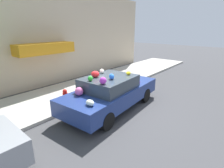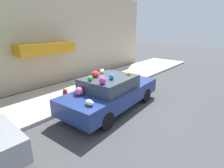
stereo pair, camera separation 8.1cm
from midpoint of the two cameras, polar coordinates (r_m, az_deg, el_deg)
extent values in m
plane|color=#424244|center=(7.38, -0.14, -7.80)|extent=(60.00, 60.00, 0.00)
cube|color=#B2ADA3|center=(9.19, -13.20, -2.58)|extent=(24.00, 3.20, 0.12)
cube|color=#C6B293|center=(10.55, -21.96, 13.86)|extent=(18.00, 0.30, 5.37)
cube|color=orange|center=(9.95, -21.12, 10.80)|extent=(3.07, 0.90, 0.55)
cylinder|color=red|center=(7.50, -15.26, -4.70)|extent=(0.20, 0.20, 0.55)
sphere|color=red|center=(7.38, -15.47, -2.30)|extent=(0.18, 0.18, 0.18)
cube|color=navy|center=(7.16, -0.32, -3.36)|extent=(4.67, 2.11, 0.60)
cube|color=#333D47|center=(6.84, -1.24, 0.38)|extent=(2.15, 1.73, 0.48)
cylinder|color=black|center=(8.80, 0.74, -1.31)|extent=(0.62, 0.22, 0.61)
cylinder|color=black|center=(8.01, 10.62, -3.61)|extent=(0.62, 0.22, 0.61)
cylinder|color=black|center=(6.86, -13.20, -7.56)|extent=(0.62, 0.22, 0.61)
cylinder|color=black|center=(5.81, -1.96, -11.99)|extent=(0.62, 0.22, 0.61)
ellipsoid|color=yellow|center=(7.10, 5.06, 3.59)|extent=(0.25, 0.25, 0.15)
sphere|color=pink|center=(6.31, -11.07, -2.37)|extent=(0.31, 0.31, 0.30)
sphere|color=purple|center=(7.53, 8.34, 0.53)|extent=(0.19, 0.19, 0.15)
sphere|color=white|center=(7.32, -3.64, 4.22)|extent=(0.21, 0.21, 0.19)
sphere|color=#B238B7|center=(5.89, -3.37, 1.12)|extent=(0.27, 0.27, 0.24)
sphere|color=green|center=(6.29, -7.46, 1.80)|extent=(0.26, 0.26, 0.18)
ellipsoid|color=white|center=(5.47, -7.62, -6.07)|extent=(0.24, 0.34, 0.18)
sphere|color=yellow|center=(8.44, 2.76, 2.94)|extent=(0.30, 0.30, 0.25)
ellipsoid|color=blue|center=(6.43, -0.49, 2.44)|extent=(0.28, 0.31, 0.21)
sphere|color=orange|center=(7.82, 2.84, 1.39)|extent=(0.19, 0.19, 0.16)
sphere|color=green|center=(7.85, 6.34, 1.57)|extent=(0.22, 0.22, 0.21)
sphere|color=orange|center=(7.53, 6.53, 0.73)|extent=(0.25, 0.25, 0.18)
ellipsoid|color=red|center=(6.76, -5.84, 3.25)|extent=(0.34, 0.39, 0.24)
camera|label=1|loc=(0.04, -90.33, -0.11)|focal=28.00mm
camera|label=2|loc=(0.04, 89.67, 0.11)|focal=28.00mm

